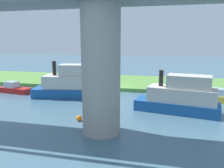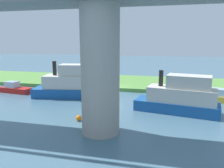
{
  "view_description": "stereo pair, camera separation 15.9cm",
  "coord_description": "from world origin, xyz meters",
  "px_view_note": "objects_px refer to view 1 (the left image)",
  "views": [
    {
      "loc": [
        -6.79,
        29.58,
        6.82
      ],
      "look_at": [
        -0.97,
        5.0,
        2.0
      ],
      "focal_mm": 35.77,
      "sensor_mm": 36.0,
      "label": 1
    },
    {
      "loc": [
        -6.94,
        29.55,
        6.82
      ],
      "look_at": [
        -0.97,
        5.0,
        2.0
      ],
      "focal_mm": 35.77,
      "sensor_mm": 36.0,
      "label": 2
    }
  ],
  "objects_px": {
    "houseboat_blue": "(71,84)",
    "riverboat_paddlewheel": "(15,89)",
    "mooring_post": "(89,82)",
    "pontoon_yellow": "(222,97)",
    "bridge_pylon": "(101,71)",
    "person_on_bank": "(92,78)",
    "marker_buoy": "(79,118)",
    "skiff_small": "(180,97)"
  },
  "relations": [
    {
      "from": "mooring_post",
      "to": "skiff_small",
      "type": "height_order",
      "value": "skiff_small"
    },
    {
      "from": "riverboat_paddlewheel",
      "to": "marker_buoy",
      "type": "xyz_separation_m",
      "value": [
        -12.62,
        8.33,
        -0.28
      ]
    },
    {
      "from": "houseboat_blue",
      "to": "skiff_small",
      "type": "height_order",
      "value": "houseboat_blue"
    },
    {
      "from": "houseboat_blue",
      "to": "mooring_post",
      "type": "bearing_deg",
      "value": -94.47
    },
    {
      "from": "mooring_post",
      "to": "riverboat_paddlewheel",
      "type": "relative_size",
      "value": 0.21
    },
    {
      "from": "marker_buoy",
      "to": "mooring_post",
      "type": "bearing_deg",
      "value": -74.35
    },
    {
      "from": "bridge_pylon",
      "to": "pontoon_yellow",
      "type": "relative_size",
      "value": 1.94
    },
    {
      "from": "mooring_post",
      "to": "pontoon_yellow",
      "type": "height_order",
      "value": "pontoon_yellow"
    },
    {
      "from": "pontoon_yellow",
      "to": "marker_buoy",
      "type": "relative_size",
      "value": 9.68
    },
    {
      "from": "houseboat_blue",
      "to": "pontoon_yellow",
      "type": "xyz_separation_m",
      "value": [
        -17.79,
        -1.73,
        -1.11
      ]
    },
    {
      "from": "mooring_post",
      "to": "riverboat_paddlewheel",
      "type": "bearing_deg",
      "value": 28.86
    },
    {
      "from": "bridge_pylon",
      "to": "houseboat_blue",
      "type": "relative_size",
      "value": 1.03
    },
    {
      "from": "person_on_bank",
      "to": "skiff_small",
      "type": "xyz_separation_m",
      "value": [
        -12.41,
        10.55,
        0.3
      ]
    },
    {
      "from": "bridge_pylon",
      "to": "mooring_post",
      "type": "distance_m",
      "value": 16.81
    },
    {
      "from": "person_on_bank",
      "to": "marker_buoy",
      "type": "height_order",
      "value": "person_on_bank"
    },
    {
      "from": "person_on_bank",
      "to": "skiff_small",
      "type": "bearing_deg",
      "value": 139.63
    },
    {
      "from": "person_on_bank",
      "to": "riverboat_paddlewheel",
      "type": "distance_m",
      "value": 11.18
    },
    {
      "from": "mooring_post",
      "to": "houseboat_blue",
      "type": "distance_m",
      "value": 5.38
    },
    {
      "from": "marker_buoy",
      "to": "houseboat_blue",
      "type": "bearing_deg",
      "value": -62.48
    },
    {
      "from": "person_on_bank",
      "to": "pontoon_yellow",
      "type": "relative_size",
      "value": 0.29
    },
    {
      "from": "houseboat_blue",
      "to": "skiff_small",
      "type": "distance_m",
      "value": 13.18
    },
    {
      "from": "riverboat_paddlewheel",
      "to": "skiff_small",
      "type": "bearing_deg",
      "value": 170.03
    },
    {
      "from": "mooring_post",
      "to": "marker_buoy",
      "type": "height_order",
      "value": "mooring_post"
    },
    {
      "from": "pontoon_yellow",
      "to": "marker_buoy",
      "type": "distance_m",
      "value": 16.73
    },
    {
      "from": "person_on_bank",
      "to": "skiff_small",
      "type": "relative_size",
      "value": 0.17
    },
    {
      "from": "person_on_bank",
      "to": "riverboat_paddlewheel",
      "type": "height_order",
      "value": "person_on_bank"
    },
    {
      "from": "houseboat_blue",
      "to": "skiff_small",
      "type": "relative_size",
      "value": 1.1
    },
    {
      "from": "pontoon_yellow",
      "to": "skiff_small",
      "type": "bearing_deg",
      "value": 45.08
    },
    {
      "from": "person_on_bank",
      "to": "mooring_post",
      "type": "distance_m",
      "value": 1.92
    },
    {
      "from": "bridge_pylon",
      "to": "person_on_bank",
      "type": "height_order",
      "value": "bridge_pylon"
    },
    {
      "from": "houseboat_blue",
      "to": "skiff_small",
      "type": "bearing_deg",
      "value": 165.38
    },
    {
      "from": "bridge_pylon",
      "to": "houseboat_blue",
      "type": "bearing_deg",
      "value": -55.71
    },
    {
      "from": "bridge_pylon",
      "to": "person_on_bank",
      "type": "relative_size",
      "value": 6.76
    },
    {
      "from": "skiff_small",
      "to": "marker_buoy",
      "type": "height_order",
      "value": "skiff_small"
    },
    {
      "from": "riverboat_paddlewheel",
      "to": "marker_buoy",
      "type": "relative_size",
      "value": 9.29
    },
    {
      "from": "houseboat_blue",
      "to": "riverboat_paddlewheel",
      "type": "distance_m",
      "value": 8.58
    },
    {
      "from": "skiff_small",
      "to": "marker_buoy",
      "type": "distance_m",
      "value": 9.85
    },
    {
      "from": "pontoon_yellow",
      "to": "riverboat_paddlewheel",
      "type": "relative_size",
      "value": 1.04
    },
    {
      "from": "bridge_pylon",
      "to": "marker_buoy",
      "type": "relative_size",
      "value": 18.8
    },
    {
      "from": "pontoon_yellow",
      "to": "riverboat_paddlewheel",
      "type": "height_order",
      "value": "pontoon_yellow"
    },
    {
      "from": "person_on_bank",
      "to": "marker_buoy",
      "type": "distance_m",
      "value": 15.64
    },
    {
      "from": "bridge_pylon",
      "to": "houseboat_blue",
      "type": "height_order",
      "value": "bridge_pylon"
    }
  ]
}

